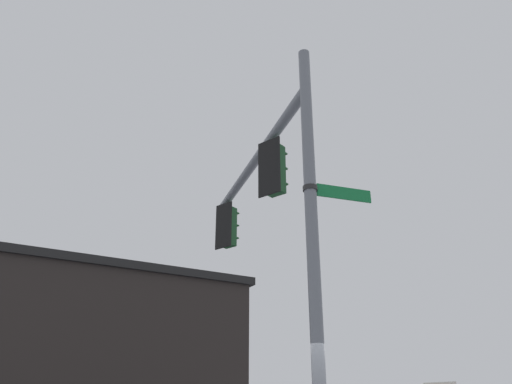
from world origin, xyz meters
The scene contains 7 objects.
signal_pole centered at (0.00, 0.00, 3.90)m, with size 0.20×0.20×7.79m, color slate.
mast_arm centered at (-2.54, 1.62, 6.95)m, with size 0.21×0.21×6.03m, color slate.
traffic_light_nearest_pole centered at (-1.42, 0.92, 6.14)m, with size 0.54×0.49×1.31m.
traffic_light_mid_inner centered at (-4.41, 2.82, 6.14)m, with size 0.54×0.49×1.31m.
street_name_sign centered at (0.20, 0.31, 4.99)m, with size 0.74×1.08×0.22m.
storefront_building centered at (-13.78, 5.52, 3.39)m, with size 10.67×12.22×6.75m.
tree_by_storefront centered at (-15.26, 3.02, 4.26)m, with size 4.15×4.15×6.35m.
Camera 1 is at (4.27, -6.62, 1.44)m, focal length 36.47 mm.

